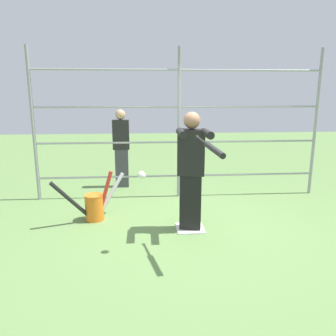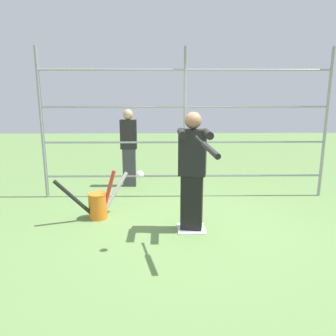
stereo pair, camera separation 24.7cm
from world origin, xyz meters
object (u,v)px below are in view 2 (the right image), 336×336
bystander_behind_fence (129,147)px  softball_in_flight (140,175)px  bat_bucket (98,204)px  batter (192,168)px  baseball_bat_swinging (208,148)px

bystander_behind_fence → softball_in_flight: bearing=98.2°
softball_in_flight → bystander_behind_fence: bearing=-81.8°
softball_in_flight → bystander_behind_fence: 3.03m
softball_in_flight → bat_bucket: size_ratio=0.09×
softball_in_flight → bystander_behind_fence: size_ratio=0.06×
softball_in_flight → batter: bearing=-138.2°
batter → bat_bucket: bearing=-18.7°
batter → softball_in_flight: size_ratio=17.75×
baseball_bat_swinging → bat_bucket: bearing=-42.8°
baseball_bat_swinging → bystander_behind_fence: bearing=-69.9°
bystander_behind_fence → baseball_bat_swinging: bearing=110.1°
batter → baseball_bat_swinging: (-0.08, 0.93, 0.44)m
baseball_bat_swinging → bystander_behind_fence: bystander_behind_fence is taller
baseball_bat_swinging → softball_in_flight: 0.91m
bat_bucket → bystander_behind_fence: 2.01m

